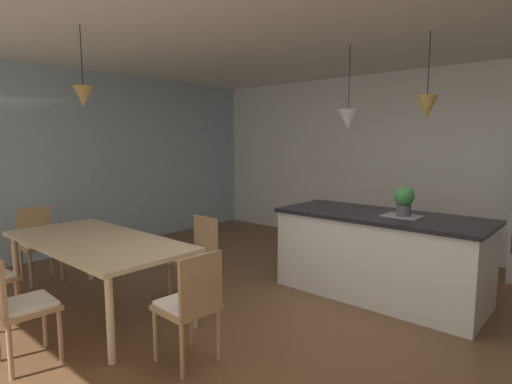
# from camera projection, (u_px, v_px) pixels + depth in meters

# --- Properties ---
(ground_plane) EXTENTS (10.00, 8.40, 0.04)m
(ground_plane) POSITION_uv_depth(u_px,v_px,m) (307.00, 332.00, 3.65)
(ground_plane) COLOR brown
(ceiling_slab) EXTENTS (10.00, 8.40, 0.12)m
(ceiling_slab) POSITION_uv_depth(u_px,v_px,m) (313.00, 5.00, 3.29)
(ceiling_slab) COLOR white
(wall_back_kitchen) EXTENTS (10.00, 0.12, 2.70)m
(wall_back_kitchen) POSITION_uv_depth(u_px,v_px,m) (436.00, 163.00, 5.90)
(wall_back_kitchen) COLOR white
(wall_back_kitchen) RESTS_ON ground_plane
(window_wall_left_glazing) EXTENTS (0.06, 8.40, 2.70)m
(window_wall_left_glazing) POSITION_uv_depth(u_px,v_px,m) (83.00, 162.00, 6.13)
(window_wall_left_glazing) COLOR #9EB7C6
(window_wall_left_glazing) RESTS_ON ground_plane
(dining_table) EXTENTS (2.08, 0.97, 0.73)m
(dining_table) POSITION_uv_depth(u_px,v_px,m) (96.00, 245.00, 3.94)
(dining_table) COLOR #D1B284
(dining_table) RESTS_ON ground_plane
(chair_near_right) EXTENTS (0.42, 0.42, 0.87)m
(chair_near_right) POSITION_uv_depth(u_px,v_px,m) (19.00, 304.00, 3.03)
(chair_near_right) COLOR #A87F56
(chair_near_right) RESTS_ON ground_plane
(chair_window_end) EXTENTS (0.42, 0.42, 0.87)m
(chair_window_end) POSITION_uv_depth(u_px,v_px,m) (39.00, 241.00, 4.90)
(chair_window_end) COLOR #A87F56
(chair_window_end) RESTS_ON ground_plane
(chair_far_right) EXTENTS (0.42, 0.42, 0.87)m
(chair_far_right) POSITION_uv_depth(u_px,v_px,m) (196.00, 256.00, 4.30)
(chair_far_right) COLOR #A87F56
(chair_far_right) RESTS_ON ground_plane
(chair_kitchen_end) EXTENTS (0.42, 0.42, 0.87)m
(chair_kitchen_end) POSITION_uv_depth(u_px,v_px,m) (190.00, 303.00, 3.04)
(chair_kitchen_end) COLOR #A87F56
(chair_kitchen_end) RESTS_ON ground_plane
(kitchen_island) EXTENTS (2.16, 0.93, 0.91)m
(kitchen_island) POSITION_uv_depth(u_px,v_px,m) (379.00, 254.00, 4.40)
(kitchen_island) COLOR silver
(kitchen_island) RESTS_ON ground_plane
(pendant_over_table) EXTENTS (0.18, 0.18, 0.72)m
(pendant_over_table) POSITION_uv_depth(u_px,v_px,m) (83.00, 96.00, 3.71)
(pendant_over_table) COLOR black
(pendant_over_island_main) EXTENTS (0.24, 0.24, 0.92)m
(pendant_over_island_main) POSITION_uv_depth(u_px,v_px,m) (348.00, 120.00, 4.49)
(pendant_over_island_main) COLOR black
(pendant_over_island_aux) EXTENTS (0.20, 0.20, 0.82)m
(pendant_over_island_aux) POSITION_uv_depth(u_px,v_px,m) (427.00, 107.00, 3.93)
(pendant_over_island_aux) COLOR black
(potted_plant_on_island) EXTENTS (0.20, 0.20, 0.31)m
(potted_plant_on_island) POSITION_uv_depth(u_px,v_px,m) (404.00, 200.00, 4.16)
(potted_plant_on_island) COLOR #4C4C51
(potted_plant_on_island) RESTS_ON kitchen_island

